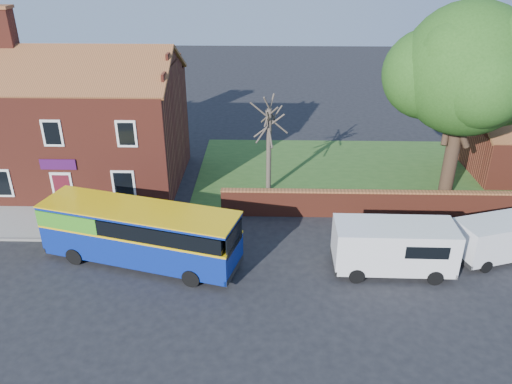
{
  "coord_description": "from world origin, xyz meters",
  "views": [
    {
      "loc": [
        4.55,
        -17.55,
        13.6
      ],
      "look_at": [
        3.99,
        5.0,
        2.44
      ],
      "focal_mm": 35.0,
      "sensor_mm": 36.0,
      "label": 1
    }
  ],
  "objects_px": {
    "van_far": "(503,237)",
    "van_near": "(394,246)",
    "bus": "(134,231)",
    "large_tree": "(467,73)"
  },
  "relations": [
    {
      "from": "bus",
      "to": "large_tree",
      "type": "distance_m",
      "value": 19.65
    },
    {
      "from": "van_near",
      "to": "large_tree",
      "type": "relative_size",
      "value": 0.49
    },
    {
      "from": "bus",
      "to": "van_far",
      "type": "relative_size",
      "value": 1.93
    },
    {
      "from": "van_near",
      "to": "van_far",
      "type": "xyz_separation_m",
      "value": [
        5.5,
        1.24,
        -0.19
      ]
    },
    {
      "from": "van_near",
      "to": "van_far",
      "type": "distance_m",
      "value": 5.64
    },
    {
      "from": "van_far",
      "to": "large_tree",
      "type": "xyz_separation_m",
      "value": [
        -0.39,
        7.06,
        6.19
      ]
    },
    {
      "from": "van_far",
      "to": "large_tree",
      "type": "distance_m",
      "value": 9.4
    },
    {
      "from": "van_near",
      "to": "van_far",
      "type": "bearing_deg",
      "value": 13.51
    },
    {
      "from": "bus",
      "to": "van_far",
      "type": "height_order",
      "value": "bus"
    },
    {
      "from": "van_far",
      "to": "van_near",
      "type": "bearing_deg",
      "value": 174.96
    }
  ]
}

